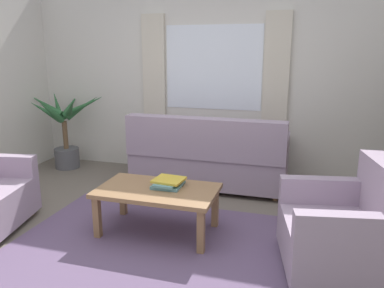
% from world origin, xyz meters
% --- Properties ---
extents(ground_plane, '(6.24, 6.24, 0.00)m').
position_xyz_m(ground_plane, '(0.00, 0.00, 0.00)').
color(ground_plane, '#6B6056').
extents(wall_back, '(5.32, 0.12, 2.60)m').
position_xyz_m(wall_back, '(0.00, 2.26, 1.30)').
color(wall_back, silver).
rests_on(wall_back, ground_plane).
extents(window_with_curtains, '(1.98, 0.07, 1.40)m').
position_xyz_m(window_with_curtains, '(0.00, 2.18, 1.45)').
color(window_with_curtains, white).
extents(area_rug, '(2.49, 1.86, 0.01)m').
position_xyz_m(area_rug, '(0.00, 0.00, 0.01)').
color(area_rug, '#604C6B').
rests_on(area_rug, ground_plane).
extents(couch, '(1.90, 0.82, 0.92)m').
position_xyz_m(couch, '(0.10, 1.61, 0.37)').
color(couch, '#998499').
rests_on(couch, ground_plane).
extents(armchair_right, '(0.96, 0.98, 0.88)m').
position_xyz_m(armchair_right, '(1.57, 0.08, 0.35)').
color(armchair_right, '#998499').
rests_on(armchair_right, ground_plane).
extents(coffee_table, '(1.10, 0.64, 0.44)m').
position_xyz_m(coffee_table, '(-0.06, 0.27, 0.38)').
color(coffee_table, olive).
rests_on(coffee_table, ground_plane).
extents(book_stack_on_table, '(0.29, 0.30, 0.07)m').
position_xyz_m(book_stack_on_table, '(0.02, 0.36, 0.47)').
color(book_stack_on_table, '#5B8E93').
rests_on(book_stack_on_table, coffee_table).
extents(potted_plant, '(1.28, 0.99, 1.11)m').
position_xyz_m(potted_plant, '(-2.07, 1.80, 0.57)').
color(potted_plant, '#56565B').
rests_on(potted_plant, ground_plane).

